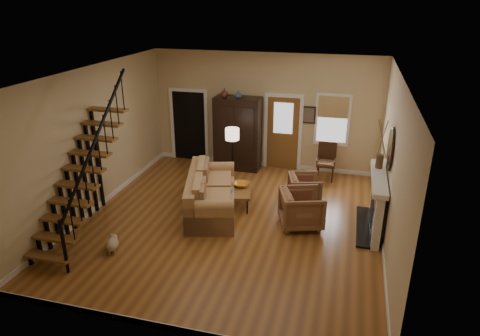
% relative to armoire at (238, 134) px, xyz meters
% --- Properties ---
extents(room, '(7.00, 7.33, 3.30)m').
position_rel_armoire_xyz_m(room, '(0.29, -1.39, 0.46)').
color(room, '#945825').
rests_on(room, ground).
extents(staircase, '(0.94, 2.80, 3.20)m').
position_rel_armoire_xyz_m(staircase, '(-2.08, -4.45, 0.55)').
color(staircase, brown).
rests_on(staircase, ground).
extents(fireplace, '(0.33, 1.95, 2.30)m').
position_rel_armoire_xyz_m(fireplace, '(3.83, -2.65, -0.31)').
color(fireplace, black).
rests_on(fireplace, ground).
extents(armoire, '(1.30, 0.60, 2.10)m').
position_rel_armoire_xyz_m(armoire, '(0.00, 0.00, 0.00)').
color(armoire, black).
rests_on(armoire, ground).
extents(vase_a, '(0.24, 0.24, 0.25)m').
position_rel_armoire_xyz_m(vase_a, '(-0.35, -0.10, 1.17)').
color(vase_a, '#4C2619').
rests_on(vase_a, armoire).
extents(vase_b, '(0.20, 0.20, 0.21)m').
position_rel_armoire_xyz_m(vase_b, '(0.05, -0.10, 1.16)').
color(vase_b, '#334C60').
rests_on(vase_b, armoire).
extents(sofa, '(1.67, 2.64, 0.91)m').
position_rel_armoire_xyz_m(sofa, '(0.11, -2.76, -0.59)').
color(sofa, '#AF804F').
rests_on(sofa, ground).
extents(coffee_table, '(0.85, 1.20, 0.42)m').
position_rel_armoire_xyz_m(coffee_table, '(0.61, -2.30, -0.84)').
color(coffee_table, brown).
rests_on(coffee_table, ground).
extents(bowl, '(0.37, 0.37, 0.09)m').
position_rel_armoire_xyz_m(bowl, '(0.66, -2.15, -0.58)').
color(bowl, '#C57917').
rests_on(bowl, coffee_table).
extents(books, '(0.20, 0.27, 0.05)m').
position_rel_armoire_xyz_m(books, '(0.49, -2.60, -0.60)').
color(books, beige).
rests_on(books, coffee_table).
extents(armchair_left, '(1.14, 1.12, 0.83)m').
position_rel_armoire_xyz_m(armchair_left, '(2.23, -2.92, -0.64)').
color(armchair_left, brown).
rests_on(armchair_left, ground).
extents(armchair_right, '(0.93, 0.92, 0.70)m').
position_rel_armoire_xyz_m(armchair_right, '(2.16, -1.72, -0.70)').
color(armchair_right, brown).
rests_on(armchair_right, ground).
extents(floor_lamp, '(0.46, 0.46, 1.57)m').
position_rel_armoire_xyz_m(floor_lamp, '(0.18, -1.20, -0.27)').
color(floor_lamp, black).
rests_on(floor_lamp, ground).
extents(side_chair, '(0.54, 0.54, 1.02)m').
position_rel_armoire_xyz_m(side_chair, '(2.55, -0.20, -0.54)').
color(side_chair, '#3B2312').
rests_on(side_chair, ground).
extents(dog, '(0.39, 0.48, 0.30)m').
position_rel_armoire_xyz_m(dog, '(-1.23, -4.93, -0.90)').
color(dog, tan).
rests_on(dog, ground).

